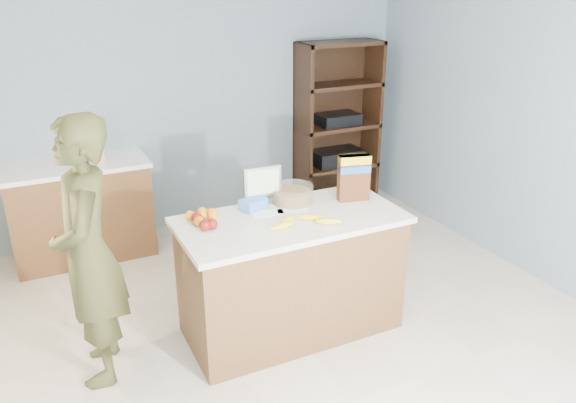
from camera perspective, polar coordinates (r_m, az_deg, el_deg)
name	(u,v)px	position (r m, az deg, el deg)	size (l,w,h in m)	color
floor	(310,350)	(4.08, 2.22, -14.86)	(4.50, 5.00, 0.02)	beige
walls	(314,120)	(3.35, 2.64, 8.31)	(4.52, 5.02, 2.51)	gray
counter_peninsula	(291,279)	(4.07, 0.31, -7.89)	(1.56, 0.76, 0.90)	brown
back_cabinet	(81,210)	(5.45, -20.25, -0.81)	(1.24, 0.62, 0.90)	brown
shelving_unit	(335,128)	(6.27, 4.83, 7.42)	(0.90, 0.40, 1.80)	black
person	(88,254)	(3.65, -19.62, -5.02)	(0.63, 0.41, 1.73)	#3D3D1B
knife_block	(95,150)	(5.22, -18.97, 5.02)	(0.12, 0.10, 0.31)	tan
envelopes	(281,212)	(3.93, -0.76, -1.05)	(0.42, 0.20, 0.00)	white
bananas	(302,221)	(3.74, 1.48, -2.03)	(0.50, 0.27, 0.04)	yellow
apples	(205,222)	(3.72, -8.47, -2.12)	(0.13, 0.22, 0.07)	maroon
oranges	(203,215)	(3.84, -8.63, -1.40)	(0.21, 0.21, 0.07)	orange
blue_carton	(253,204)	(3.97, -3.57, -0.27)	(0.18, 0.12, 0.08)	blue
salad_bowl	(293,195)	(4.08, 0.47, 0.66)	(0.30, 0.30, 0.13)	#267219
tv	(262,183)	(4.03, -2.62, 1.89)	(0.28, 0.12, 0.28)	silver
cereal_box	(354,174)	(4.10, 6.71, 2.75)	(0.24, 0.14, 0.34)	#592B14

